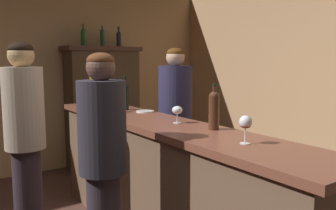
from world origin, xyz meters
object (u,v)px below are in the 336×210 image
at_px(wine_bottle_malbec, 117,93).
at_px(wine_glass_rear, 109,99).
at_px(patron_in_grey, 103,164).
at_px(display_cabinet, 103,105).
at_px(bar_counter, 162,184).
at_px(flower_arrangement, 98,87).
at_px(wine_glass_front, 177,111).
at_px(patron_by_cabinet, 25,135).
at_px(display_bottle_center, 119,38).
at_px(display_bottle_left, 84,37).
at_px(wine_bottle_pinot, 125,95).
at_px(wine_glass_mid, 246,123).
at_px(wine_bottle_syrah, 214,109).
at_px(bartender, 175,118).
at_px(wine_glass_spare, 114,102).
at_px(display_bottle_midleft, 102,37).
at_px(cheese_plate, 145,111).

relative_size(wine_bottle_malbec, wine_glass_rear, 2.21).
bearing_deg(patron_in_grey, display_cabinet, 61.93).
height_order(bar_counter, wine_bottle_malbec, wine_bottle_malbec).
bearing_deg(bar_counter, wine_bottle_malbec, 81.89).
distance_m(wine_glass_rear, flower_arrangement, 0.43).
bearing_deg(wine_glass_front, patron_by_cabinet, 144.23).
xyz_separation_m(wine_bottle_malbec, display_bottle_center, (0.64, 1.21, 0.66)).
distance_m(display_cabinet, display_bottle_left, 0.99).
distance_m(wine_bottle_pinot, patron_by_cabinet, 1.05).
height_order(wine_glass_rear, display_bottle_left, display_bottle_left).
relative_size(bar_counter, display_bottle_left, 10.46).
xyz_separation_m(bar_counter, wine_glass_mid, (-0.01, -0.90, 0.64)).
height_order(display_cabinet, wine_bottle_pinot, display_cabinet).
relative_size(wine_bottle_malbec, wine_bottle_syrah, 0.95).
distance_m(wine_bottle_syrah, display_bottle_left, 2.87).
bearing_deg(patron_in_grey, wine_glass_front, 11.44).
bearing_deg(bartender, wine_bottle_syrah, 83.17).
distance_m(wine_glass_spare, patron_by_cabinet, 0.87).
distance_m(wine_glass_front, patron_by_cabinet, 1.23).
distance_m(wine_glass_mid, flower_arrangement, 2.24).
relative_size(display_cabinet, display_bottle_left, 5.72).
distance_m(display_bottle_midleft, patron_in_grey, 3.05).
bearing_deg(wine_glass_front, display_bottle_center, 73.29).
bearing_deg(wine_bottle_syrah, wine_bottle_pinot, 92.09).
height_order(wine_bottle_pinot, flower_arrangement, flower_arrangement).
height_order(cheese_plate, patron_in_grey, patron_in_grey).
bearing_deg(display_bottle_center, wine_bottle_pinot, -115.02).
distance_m(flower_arrangement, display_bottle_midleft, 1.27).
distance_m(cheese_plate, patron_in_grey, 1.20).
distance_m(wine_glass_front, display_bottle_left, 2.54).
bearing_deg(bar_counter, display_bottle_midleft, 76.71).
bearing_deg(bar_counter, wine_bottle_pinot, 83.84).
distance_m(wine_bottle_malbec, cheese_plate, 0.58).
bearing_deg(wine_glass_front, display_cabinet, 79.32).
relative_size(wine_glass_front, wine_glass_mid, 0.79).
relative_size(display_cabinet, wine_glass_front, 12.76).
bearing_deg(bartender, display_bottle_left, -59.14).
xyz_separation_m(display_cabinet, cheese_plate, (-0.36, -1.77, 0.15)).
height_order(wine_bottle_syrah, patron_in_grey, patron_in_grey).
distance_m(wine_glass_front, wine_glass_spare, 0.82).
bearing_deg(wine_glass_rear, bar_counter, -88.29).
relative_size(display_cabinet, display_bottle_midleft, 5.68).
bearing_deg(patron_in_grey, wine_glass_rear, 59.27).
bearing_deg(display_bottle_left, patron_in_grey, -109.38).
height_order(bar_counter, display_bottle_center, display_bottle_center).
bearing_deg(display_bottle_center, wine_glass_mid, -104.13).
distance_m(wine_bottle_malbec, patron_in_grey, 1.66).
distance_m(wine_bottle_syrah, patron_in_grey, 0.86).
relative_size(wine_glass_mid, display_bottle_center, 0.59).
relative_size(wine_glass_spare, display_bottle_left, 0.46).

